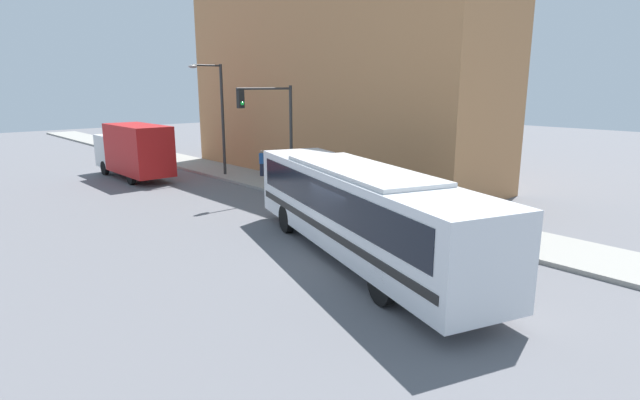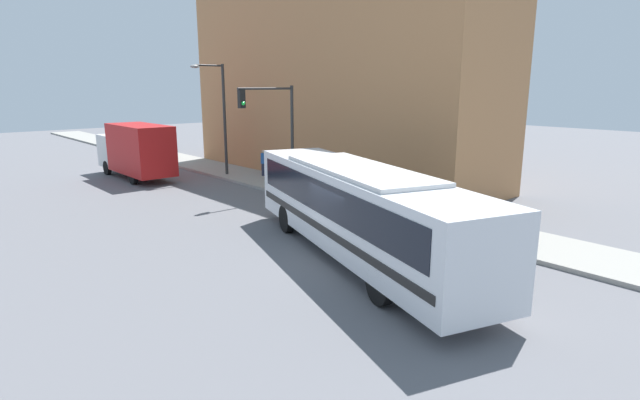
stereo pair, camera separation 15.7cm
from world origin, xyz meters
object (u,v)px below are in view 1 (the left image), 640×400
at_px(fire_hydrant, 390,207).
at_px(pedestrian_near_corner, 262,163).
at_px(delivery_truck, 133,150).
at_px(traffic_light_pole, 274,121).
at_px(street_lamp, 218,110).
at_px(city_bus, 359,206).

bearing_deg(fire_hydrant, pedestrian_near_corner, 82.09).
xyz_separation_m(delivery_truck, traffic_light_pole, (3.31, -9.91, 2.10)).
bearing_deg(delivery_truck, street_lamp, -35.81).
distance_m(fire_hydrant, street_lamp, 14.23).
distance_m(fire_hydrant, traffic_light_pole, 7.73).
relative_size(street_lamp, pedestrian_near_corner, 4.17).
bearing_deg(delivery_truck, traffic_light_pole, -71.55).
relative_size(delivery_truck, pedestrian_near_corner, 4.57).
bearing_deg(city_bus, delivery_truck, 107.12).
relative_size(city_bus, pedestrian_near_corner, 7.80).
relative_size(fire_hydrant, traffic_light_pole, 0.14).
relative_size(traffic_light_pole, pedestrian_near_corner, 3.39).
distance_m(city_bus, fire_hydrant, 5.34).
distance_m(traffic_light_pole, pedestrian_near_corner, 6.16).
height_order(traffic_light_pole, pedestrian_near_corner, traffic_light_pole).
xyz_separation_m(delivery_truck, street_lamp, (4.23, -3.05, 2.35)).
bearing_deg(street_lamp, delivery_truck, 144.19).
bearing_deg(street_lamp, pedestrian_near_corner, -51.55).
height_order(city_bus, delivery_truck, delivery_truck).
relative_size(city_bus, delivery_truck, 1.71).
distance_m(delivery_truck, pedestrian_near_corner, 7.85).
bearing_deg(city_bus, fire_hydrant, 46.67).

